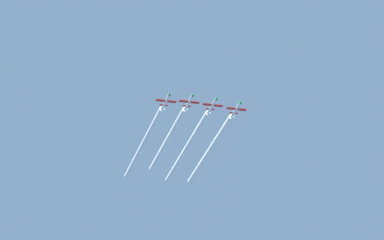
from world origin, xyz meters
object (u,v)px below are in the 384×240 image
at_px(jet_far_left, 237,108).
at_px(jet_center, 190,101).
at_px(jet_inner_left, 213,104).
at_px(jet_inner_right, 167,100).

relative_size(jet_far_left, jet_center, 1.00).
xyz_separation_m(jet_far_left, jet_inner_left, (9.64, 0.07, 0.50)).
bearing_deg(jet_inner_left, jet_far_left, -179.61).
distance_m(jet_center, jet_inner_right, 9.05).
bearing_deg(jet_center, jet_inner_right, -3.51).
bearing_deg(jet_center, jet_inner_left, -176.99).
height_order(jet_inner_left, jet_center, jet_inner_left).
xyz_separation_m(jet_far_left, jet_inner_right, (28.25, 0.02, 0.05)).
xyz_separation_m(jet_far_left, jet_center, (19.23, 0.57, 0.49)).
height_order(jet_far_left, jet_inner_right, jet_inner_right).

